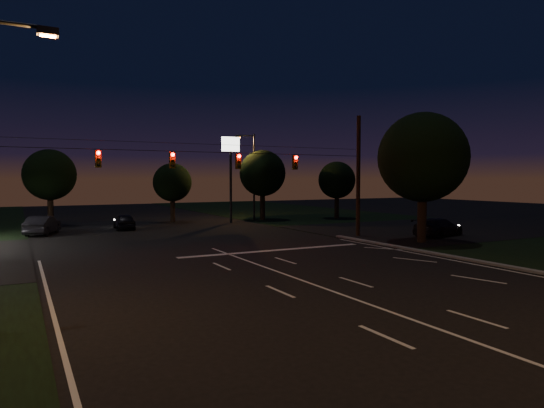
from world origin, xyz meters
TOP-DOWN VIEW (x-y plane):
  - ground at (0.00, 0.00)m, footprint 140.00×140.00m
  - cross_street_right at (20.00, 16.00)m, footprint 20.00×16.00m
  - center_line at (0.00, -6.00)m, footprint 0.14×40.00m
  - stop_bar at (3.00, 11.50)m, footprint 12.00×0.50m
  - utility_pole_right at (12.00, 15.00)m, footprint 0.30×0.30m
  - signal_span at (-0.00, 14.96)m, footprint 24.00×0.40m
  - pole_sign_right at (8.00, 30.00)m, footprint 1.80×0.30m
  - street_light_right_far at (11.24, 32.00)m, footprint 2.20×0.35m
  - tree_right_near at (13.53, 10.17)m, footprint 6.00×6.00m
  - tree_far_b at (-7.98, 34.13)m, footprint 4.60×4.60m
  - tree_far_c at (3.02, 33.10)m, footprint 3.80×3.80m
  - tree_far_d at (12.02, 31.13)m, footprint 4.80×4.80m
  - tree_far_e at (20.02, 29.11)m, footprint 4.00×4.00m
  - car_oncoming_a at (-2.59, 28.24)m, footprint 1.92×4.06m
  - car_oncoming_b at (-8.97, 27.05)m, footprint 2.93×4.70m
  - car_cross at (17.13, 11.99)m, footprint 5.16×3.12m

SIDE VIEW (x-z plane):
  - ground at x=0.00m, z-range 0.00..0.00m
  - cross_street_right at x=20.00m, z-range -0.01..0.01m
  - utility_pole_right at x=12.00m, z-range -4.50..4.50m
  - center_line at x=0.00m, z-range 0.00..0.01m
  - stop_bar at x=3.00m, z-range 0.00..0.01m
  - car_oncoming_a at x=-2.59m, z-range 0.00..1.34m
  - car_cross at x=17.13m, z-range 0.00..1.40m
  - car_oncoming_b at x=-8.97m, z-range 0.00..1.46m
  - tree_far_c at x=3.02m, z-range 0.97..6.83m
  - tree_far_e at x=20.02m, z-range 1.03..7.20m
  - tree_far_b at x=-7.98m, z-range 1.12..8.10m
  - tree_far_d at x=12.02m, z-range 1.18..8.47m
  - street_light_right_far at x=11.24m, z-range 0.74..9.74m
  - signal_span at x=0.00m, z-range 4.72..6.28m
  - tree_right_near at x=13.53m, z-range 1.30..10.06m
  - pole_sign_right at x=8.00m, z-range 2.04..10.44m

